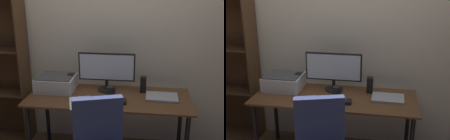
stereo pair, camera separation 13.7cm
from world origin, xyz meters
The scene contains 11 objects.
back_wall centered at (0.00, 0.49, 1.30)m, with size 6.40×0.10×2.60m, color beige.
desk centered at (0.00, 0.00, 0.65)m, with size 1.66×0.64×0.74m.
monitor centered at (-0.04, 0.18, 0.98)m, with size 0.60×0.20×0.41m.
keyboard centered at (-0.03, -0.16, 0.75)m, with size 0.29×0.11×0.02m, color #B7BABC.
mouse centered at (0.16, -0.14, 0.76)m, with size 0.06×0.10×0.03m, color black.
coffee_mug centered at (0.01, 0.04, 0.79)m, with size 0.09×0.07×0.09m.
laptop centered at (0.54, 0.03, 0.75)m, with size 0.32×0.23×0.02m, color #99999E.
speaker_left centered at (-0.44, 0.17, 0.82)m, with size 0.06×0.07×0.17m, color black.
speaker_right centered at (0.35, 0.17, 0.82)m, with size 0.06×0.07×0.17m, color black.
printer centered at (-0.59, 0.12, 0.82)m, with size 0.40×0.34×0.16m.
paper_sheet centered at (-0.25, -0.18, 0.74)m, with size 0.21×0.30×0.00m, color white.
Camera 2 is at (0.49, -2.56, 1.89)m, focal length 44.50 mm.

